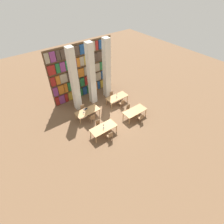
% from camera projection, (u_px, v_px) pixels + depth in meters
% --- Properties ---
extents(ground_plane, '(40.00, 40.00, 0.00)m').
position_uv_depth(ground_plane, '(111.00, 117.00, 16.16)').
color(ground_plane, brown).
extents(bookshelf_bank, '(6.87, 0.35, 5.50)m').
position_uv_depth(bookshelf_bank, '(83.00, 72.00, 17.21)').
color(bookshelf_bank, brown).
rests_on(bookshelf_bank, ground_plane).
extents(pillar_left, '(0.58, 0.58, 6.00)m').
position_uv_depth(pillar_left, '(74.00, 81.00, 15.22)').
color(pillar_left, silver).
rests_on(pillar_left, ground_plane).
extents(pillar_center, '(0.58, 0.58, 6.00)m').
position_uv_depth(pillar_center, '(91.00, 75.00, 16.02)').
color(pillar_center, silver).
rests_on(pillar_center, ground_plane).
extents(pillar_right, '(0.58, 0.58, 6.00)m').
position_uv_depth(pillar_right, '(107.00, 70.00, 16.82)').
color(pillar_right, silver).
rests_on(pillar_right, ground_plane).
extents(reading_table_0, '(2.18, 1.00, 0.75)m').
position_uv_depth(reading_table_0, '(103.00, 128.00, 14.11)').
color(reading_table_0, tan).
rests_on(reading_table_0, ground_plane).
extents(chair_0, '(0.42, 0.40, 0.88)m').
position_uv_depth(chair_0, '(110.00, 135.00, 13.79)').
color(chair_0, olive).
rests_on(chair_0, ground_plane).
extents(chair_1, '(0.42, 0.40, 0.88)m').
position_uv_depth(chair_1, '(99.00, 124.00, 14.74)').
color(chair_1, olive).
rests_on(chair_1, ground_plane).
extents(desk_lamp_0, '(0.14, 0.14, 0.40)m').
position_uv_depth(desk_lamp_0, '(103.00, 126.00, 13.86)').
color(desk_lamp_0, '#232328').
rests_on(desk_lamp_0, reading_table_0).
extents(reading_table_1, '(2.18, 1.00, 0.75)m').
position_uv_depth(reading_table_1, '(135.00, 111.00, 15.71)').
color(reading_table_1, tan).
rests_on(reading_table_1, ground_plane).
extents(chair_2, '(0.42, 0.40, 0.88)m').
position_uv_depth(chair_2, '(141.00, 118.00, 15.37)').
color(chair_2, olive).
rests_on(chair_2, ground_plane).
extents(chair_3, '(0.42, 0.40, 0.88)m').
position_uv_depth(chair_3, '(129.00, 109.00, 16.31)').
color(chair_3, olive).
rests_on(chair_3, ground_plane).
extents(reading_table_2, '(2.18, 1.00, 0.75)m').
position_uv_depth(reading_table_2, '(88.00, 112.00, 15.68)').
color(reading_table_2, tan).
rests_on(reading_table_2, ground_plane).
extents(chair_4, '(0.42, 0.40, 0.88)m').
position_uv_depth(chair_4, '(92.00, 118.00, 15.33)').
color(chair_4, olive).
rests_on(chair_4, ground_plane).
extents(chair_5, '(0.42, 0.40, 0.88)m').
position_uv_depth(chair_5, '(83.00, 109.00, 16.27)').
color(chair_5, olive).
rests_on(chair_5, ground_plane).
extents(desk_lamp_1, '(0.14, 0.14, 0.42)m').
position_uv_depth(desk_lamp_1, '(83.00, 110.00, 15.29)').
color(desk_lamp_1, '#232328').
rests_on(desk_lamp_1, reading_table_2).
extents(laptop, '(0.32, 0.22, 0.21)m').
position_uv_depth(laptop, '(86.00, 109.00, 15.78)').
color(laptop, silver).
rests_on(laptop, reading_table_2).
extents(reading_table_3, '(2.18, 1.00, 0.75)m').
position_uv_depth(reading_table_3, '(117.00, 97.00, 17.32)').
color(reading_table_3, tan).
rests_on(reading_table_3, ground_plane).
extents(chair_6, '(0.42, 0.40, 0.88)m').
position_uv_depth(chair_6, '(122.00, 103.00, 16.96)').
color(chair_6, olive).
rests_on(chair_6, ground_plane).
extents(chair_7, '(0.42, 0.40, 0.88)m').
position_uv_depth(chair_7, '(112.00, 95.00, 17.91)').
color(chair_7, olive).
rests_on(chair_7, ground_plane).
extents(desk_lamp_2, '(0.14, 0.14, 0.44)m').
position_uv_depth(desk_lamp_2, '(117.00, 95.00, 17.04)').
color(desk_lamp_2, '#232328').
rests_on(desk_lamp_2, reading_table_3).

